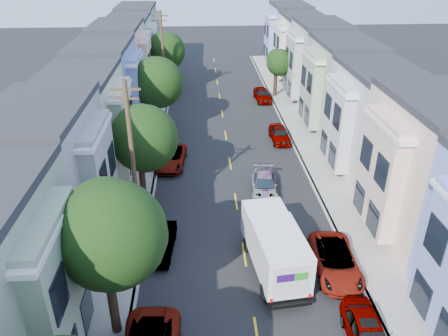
# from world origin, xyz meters

# --- Properties ---
(ground) EXTENTS (160.00, 160.00, 0.00)m
(ground) POSITION_xyz_m (0.00, 0.00, 0.00)
(ground) COLOR black
(ground) RESTS_ON ground
(road_slab) EXTENTS (12.00, 70.00, 0.02)m
(road_slab) POSITION_xyz_m (0.00, 15.00, 0.01)
(road_slab) COLOR black
(road_slab) RESTS_ON ground
(curb_left) EXTENTS (0.30, 70.00, 0.15)m
(curb_left) POSITION_xyz_m (-6.05, 15.00, 0.07)
(curb_left) COLOR gray
(curb_left) RESTS_ON ground
(curb_right) EXTENTS (0.30, 70.00, 0.15)m
(curb_right) POSITION_xyz_m (6.05, 15.00, 0.07)
(curb_right) COLOR gray
(curb_right) RESTS_ON ground
(sidewalk_left) EXTENTS (2.60, 70.00, 0.15)m
(sidewalk_left) POSITION_xyz_m (-7.35, 15.00, 0.07)
(sidewalk_left) COLOR gray
(sidewalk_left) RESTS_ON ground
(sidewalk_right) EXTENTS (2.60, 70.00, 0.15)m
(sidewalk_right) POSITION_xyz_m (7.35, 15.00, 0.07)
(sidewalk_right) COLOR gray
(sidewalk_right) RESTS_ON ground
(centerline) EXTENTS (0.12, 70.00, 0.01)m
(centerline) POSITION_xyz_m (0.00, 15.00, 0.00)
(centerline) COLOR gold
(centerline) RESTS_ON ground
(townhouse_row_left) EXTENTS (5.00, 70.00, 8.50)m
(townhouse_row_left) POSITION_xyz_m (-11.15, 15.00, 0.00)
(townhouse_row_left) COLOR #BBBBBB
(townhouse_row_left) RESTS_ON ground
(townhouse_row_right) EXTENTS (5.00, 70.00, 8.50)m
(townhouse_row_right) POSITION_xyz_m (11.15, 15.00, 0.00)
(townhouse_row_right) COLOR #BBBBBB
(townhouse_row_right) RESTS_ON ground
(tree_b) EXTENTS (4.70, 4.70, 8.00)m
(tree_b) POSITION_xyz_m (-6.30, -5.43, 5.62)
(tree_b) COLOR black
(tree_b) RESTS_ON ground
(tree_c) EXTENTS (4.61, 4.61, 7.03)m
(tree_c) POSITION_xyz_m (-6.30, 6.78, 4.70)
(tree_c) COLOR black
(tree_c) RESTS_ON ground
(tree_d) EXTENTS (4.70, 4.70, 7.44)m
(tree_d) POSITION_xyz_m (-6.30, 18.72, 5.07)
(tree_d) COLOR black
(tree_d) RESTS_ON ground
(tree_e) EXTENTS (4.50, 4.50, 7.34)m
(tree_e) POSITION_xyz_m (-6.30, 31.89, 5.07)
(tree_e) COLOR black
(tree_e) RESTS_ON ground
(tree_far_r) EXTENTS (3.10, 3.10, 5.65)m
(tree_far_r) POSITION_xyz_m (6.89, 29.55, 4.05)
(tree_far_r) COLOR black
(tree_far_r) RESTS_ON ground
(utility_pole_near) EXTENTS (1.60, 0.26, 10.00)m
(utility_pole_near) POSITION_xyz_m (-6.30, 2.00, 5.15)
(utility_pole_near) COLOR #42301E
(utility_pole_near) RESTS_ON ground
(utility_pole_far) EXTENTS (1.60, 0.26, 10.00)m
(utility_pole_far) POSITION_xyz_m (-6.30, 28.00, 5.15)
(utility_pole_far) COLOR #42301E
(utility_pole_far) RESTS_ON ground
(fedex_truck) EXTENTS (2.41, 6.25, 3.00)m
(fedex_truck) POSITION_xyz_m (1.49, -1.45, 1.68)
(fedex_truck) COLOR silver
(fedex_truck) RESTS_ON ground
(lead_sedan) EXTENTS (2.27, 4.52, 1.31)m
(lead_sedan) POSITION_xyz_m (2.16, 7.11, 0.65)
(lead_sedan) COLOR black
(lead_sedan) RESTS_ON ground
(parked_left_c) EXTENTS (1.71, 4.00, 1.30)m
(parked_left_c) POSITION_xyz_m (-4.90, 0.56, 0.65)
(parked_left_c) COLOR #ABAEB7
(parked_left_c) RESTS_ON ground
(parked_left_d) EXTENTS (2.66, 5.06, 1.36)m
(parked_left_d) POSITION_xyz_m (-4.90, 11.99, 0.68)
(parked_left_d) COLOR #370204
(parked_left_d) RESTS_ON ground
(parked_right_a) EXTENTS (1.88, 4.53, 1.45)m
(parked_right_a) POSITION_xyz_m (4.90, -6.90, 0.73)
(parked_right_a) COLOR #313335
(parked_right_a) RESTS_ON ground
(parked_right_b) EXTENTS (2.62, 5.20, 1.41)m
(parked_right_b) POSITION_xyz_m (4.90, -1.76, 0.71)
(parked_right_b) COLOR white
(parked_right_b) RESTS_ON ground
(parked_right_c) EXTENTS (1.73, 4.28, 1.38)m
(parked_right_c) POSITION_xyz_m (4.90, 16.44, 0.69)
(parked_right_c) COLOR black
(parked_right_c) RESTS_ON ground
(parked_right_d) EXTENTS (1.92, 4.52, 1.44)m
(parked_right_d) POSITION_xyz_m (4.90, 28.12, 0.72)
(parked_right_d) COLOR black
(parked_right_d) RESTS_ON ground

